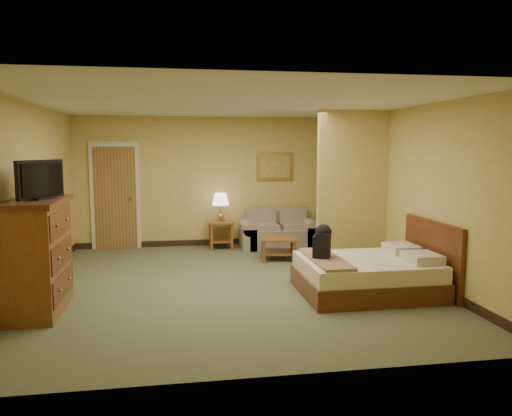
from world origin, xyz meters
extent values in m
plane|color=#525A3A|center=(0.00, 0.00, 0.00)|extent=(6.00, 6.00, 0.00)
plane|color=white|center=(0.00, 0.00, 2.60)|extent=(6.00, 6.00, 0.00)
cube|color=tan|center=(0.00, 3.00, 1.30)|extent=(5.50, 0.02, 2.60)
cube|color=tan|center=(-2.75, 0.00, 1.30)|extent=(0.02, 6.00, 2.60)
cube|color=tan|center=(2.75, 0.00, 1.30)|extent=(0.02, 6.00, 2.60)
cube|color=tan|center=(2.15, 0.93, 1.30)|extent=(1.20, 0.15, 2.60)
cube|color=beige|center=(-1.95, 2.97, 1.05)|extent=(0.94, 0.06, 2.10)
cube|color=brown|center=(-1.95, 2.96, 1.00)|extent=(0.80, 0.04, 2.00)
cylinder|color=#AE7E40|center=(-1.65, 2.90, 1.00)|extent=(0.04, 0.12, 0.04)
cube|color=black|center=(0.00, 2.99, 0.06)|extent=(5.50, 0.02, 0.12)
cube|color=gray|center=(1.24, 2.52, 0.19)|extent=(1.26, 0.68, 0.38)
cube|color=gray|center=(1.24, 2.82, 0.58)|extent=(1.26, 0.16, 0.40)
cube|color=gray|center=(0.60, 2.52, 0.21)|extent=(0.27, 0.68, 0.42)
cube|color=gray|center=(1.87, 2.52, 0.21)|extent=(0.27, 0.68, 0.42)
cube|color=brown|center=(0.09, 2.65, 0.52)|extent=(0.49, 0.49, 0.04)
cube|color=brown|center=(0.09, 2.65, 0.15)|extent=(0.41, 0.41, 0.03)
cube|color=brown|center=(-0.11, 2.45, 0.25)|extent=(0.05, 0.05, 0.50)
cube|color=brown|center=(0.28, 2.45, 0.25)|extent=(0.05, 0.05, 0.50)
cube|color=brown|center=(-0.11, 2.85, 0.25)|extent=(0.05, 0.05, 0.50)
cube|color=brown|center=(0.28, 2.85, 0.25)|extent=(0.05, 0.05, 0.50)
cylinder|color=#AE7E40|center=(0.09, 2.65, 0.56)|extent=(0.17, 0.17, 0.04)
cylinder|color=#AE7E40|center=(0.09, 2.65, 0.77)|extent=(0.02, 0.02, 0.28)
cone|color=white|center=(0.09, 2.65, 0.98)|extent=(0.34, 0.34, 0.23)
cube|color=brown|center=(1.00, 1.49, 0.38)|extent=(0.70, 0.70, 0.04)
cube|color=brown|center=(1.00, 1.49, 0.13)|extent=(0.60, 0.60, 0.03)
cube|color=brown|center=(0.73, 1.22, 0.19)|extent=(0.04, 0.04, 0.37)
cube|color=brown|center=(1.27, 1.75, 0.19)|extent=(0.04, 0.04, 0.37)
cube|color=#B78E3F|center=(1.24, 2.98, 1.60)|extent=(0.75, 0.03, 0.58)
cube|color=olive|center=(1.24, 2.96, 1.60)|extent=(0.63, 0.02, 0.46)
cube|color=brown|center=(-2.48, -0.84, 0.66)|extent=(0.60, 1.20, 1.31)
cube|color=#4C2311|center=(-2.48, -0.84, 1.34)|extent=(0.68, 1.29, 0.07)
cube|color=black|center=(-2.38, -0.84, 1.39)|extent=(0.32, 0.38, 0.03)
cube|color=black|center=(-2.38, -0.84, 1.61)|extent=(0.38, 0.71, 0.46)
cube|color=#4C2311|center=(1.75, -0.75, 0.13)|extent=(1.78, 1.43, 0.27)
cube|color=#F5EAC8|center=(1.75, -0.75, 0.37)|extent=(1.73, 1.37, 0.21)
cube|color=#4C2311|center=(2.71, -0.75, 0.49)|extent=(0.06, 1.52, 0.98)
cube|color=beige|center=(2.40, -1.07, 0.54)|extent=(0.40, 0.49, 0.12)
cube|color=beige|center=(2.40, -0.44, 0.54)|extent=(0.40, 0.49, 0.12)
cube|color=#8D6A4D|center=(1.17, -0.75, 0.50)|extent=(0.40, 1.34, 0.04)
cube|color=black|center=(1.14, -0.73, 0.67)|extent=(0.28, 0.33, 0.37)
sphere|color=black|center=(1.14, -0.73, 0.86)|extent=(0.22, 0.22, 0.22)
camera|label=1|loc=(-0.82, -7.06, 1.98)|focal=35.00mm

